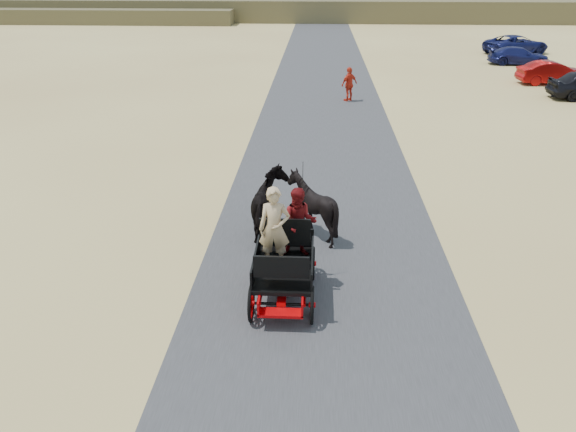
{
  "coord_description": "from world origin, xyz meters",
  "views": [
    {
      "loc": [
        -0.26,
        -7.99,
        6.72
      ],
      "look_at": [
        -0.91,
        4.01,
        1.2
      ],
      "focal_mm": 35.0,
      "sensor_mm": 36.0,
      "label": 1
    }
  ],
  "objects_px": {
    "horse_left": "(270,205)",
    "car_c": "(519,56)",
    "pedestrian": "(349,84)",
    "carriage": "(284,282)",
    "horse_right": "(312,206)",
    "car_d": "(516,44)",
    "car_b": "(553,73)"
  },
  "relations": [
    {
      "from": "pedestrian",
      "to": "car_b",
      "type": "bearing_deg",
      "value": 162.3
    },
    {
      "from": "carriage",
      "to": "pedestrian",
      "type": "relative_size",
      "value": 1.39
    },
    {
      "from": "carriage",
      "to": "horse_left",
      "type": "bearing_deg",
      "value": 100.39
    },
    {
      "from": "horse_left",
      "to": "car_c",
      "type": "xyz_separation_m",
      "value": [
        15.06,
        27.42,
        -0.25
      ]
    },
    {
      "from": "horse_right",
      "to": "pedestrian",
      "type": "relative_size",
      "value": 0.98
    },
    {
      "from": "horse_right",
      "to": "pedestrian",
      "type": "xyz_separation_m",
      "value": [
        1.69,
        15.73,
        0.01
      ]
    },
    {
      "from": "horse_right",
      "to": "car_b",
      "type": "height_order",
      "value": "horse_right"
    },
    {
      "from": "carriage",
      "to": "pedestrian",
      "type": "height_order",
      "value": "pedestrian"
    },
    {
      "from": "carriage",
      "to": "car_d",
      "type": "bearing_deg",
      "value": 65.84
    },
    {
      "from": "car_c",
      "to": "pedestrian",
      "type": "bearing_deg",
      "value": 138.05
    },
    {
      "from": "car_b",
      "to": "car_c",
      "type": "relative_size",
      "value": 0.96
    },
    {
      "from": "car_b",
      "to": "car_d",
      "type": "distance_m",
      "value": 11.82
    },
    {
      "from": "horse_left",
      "to": "car_c",
      "type": "distance_m",
      "value": 31.29
    },
    {
      "from": "horse_left",
      "to": "car_b",
      "type": "distance_m",
      "value": 25.5
    },
    {
      "from": "carriage",
      "to": "pedestrian",
      "type": "xyz_separation_m",
      "value": [
        2.24,
        18.73,
        0.5
      ]
    },
    {
      "from": "horse_left",
      "to": "car_c",
      "type": "relative_size",
      "value": 0.49
    },
    {
      "from": "carriage",
      "to": "car_c",
      "type": "xyz_separation_m",
      "value": [
        14.51,
        30.42,
        0.23
      ]
    },
    {
      "from": "car_c",
      "to": "car_d",
      "type": "height_order",
      "value": "car_d"
    },
    {
      "from": "car_c",
      "to": "car_d",
      "type": "xyz_separation_m",
      "value": [
        1.38,
        5.0,
        0.11
      ]
    },
    {
      "from": "pedestrian",
      "to": "horse_left",
      "type": "bearing_deg",
      "value": 39.94
    },
    {
      "from": "horse_left",
      "to": "horse_right",
      "type": "bearing_deg",
      "value": -180.0
    },
    {
      "from": "horse_left",
      "to": "car_d",
      "type": "bearing_deg",
      "value": -116.89
    },
    {
      "from": "car_d",
      "to": "car_c",
      "type": "bearing_deg",
      "value": 141.19
    },
    {
      "from": "car_c",
      "to": "horse_right",
      "type": "bearing_deg",
      "value": 157.46
    },
    {
      "from": "carriage",
      "to": "car_c",
      "type": "height_order",
      "value": "car_c"
    },
    {
      "from": "horse_left",
      "to": "pedestrian",
      "type": "relative_size",
      "value": 1.16
    },
    {
      "from": "horse_left",
      "to": "car_c",
      "type": "bearing_deg",
      "value": -118.78
    },
    {
      "from": "carriage",
      "to": "horse_right",
      "type": "xyz_separation_m",
      "value": [
        0.55,
        3.0,
        0.49
      ]
    },
    {
      "from": "carriage",
      "to": "car_d",
      "type": "height_order",
      "value": "car_d"
    },
    {
      "from": "car_d",
      "to": "horse_right",
      "type": "bearing_deg",
      "value": 131.28
    },
    {
      "from": "car_b",
      "to": "car_c",
      "type": "height_order",
      "value": "car_b"
    },
    {
      "from": "carriage",
      "to": "pedestrian",
      "type": "bearing_deg",
      "value": 83.19
    }
  ]
}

